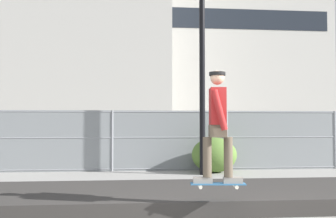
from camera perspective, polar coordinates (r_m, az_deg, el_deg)
name	(u,v)px	position (r m, az deg, el deg)	size (l,w,h in m)	color
gravel_berm	(199,196)	(7.19, 4.52, -12.63)	(16.95, 2.40, 0.26)	#33302D
skateboard	(218,184)	(5.80, 7.36, -10.92)	(0.82, 0.29, 0.07)	#2D608C
skater	(218,120)	(5.74, 7.31, -1.57)	(0.73, 0.60, 1.65)	gray
chain_fence	(170,140)	(11.98, 0.35, -4.62)	(17.86, 0.06, 1.85)	gray
street_lamp	(202,13)	(11.48, 5.03, 13.97)	(0.44, 0.44, 7.55)	black
parked_car_near	(66,140)	(14.60, -14.75, -4.49)	(4.54, 2.23, 1.66)	maroon
parked_car_mid	(226,140)	(14.89, 8.61, -4.50)	(4.41, 1.96, 1.66)	silver
library_building	(34,25)	(43.96, -19.07, 11.60)	(28.00, 11.08, 23.72)	#B2AFA8
office_block	(222,49)	(53.85, 7.95, 8.68)	(26.77, 10.40, 23.24)	#B2AFA8
shrub_left	(214,155)	(11.60, 6.83, -6.73)	(1.34, 1.10, 1.04)	#567A33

